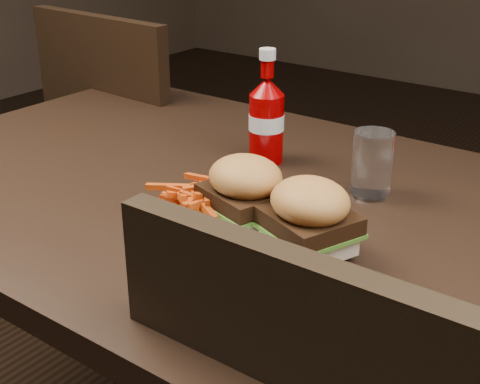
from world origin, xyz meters
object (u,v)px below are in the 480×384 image
Objects in this scene: plate at (236,223)px; tumbler at (372,162)px; chair_far at (169,183)px; ketchup_bottle at (266,128)px; dining_table at (214,196)px.

plate is 2.85× the size of tumbler.
ketchup_bottle reaches higher than chair_far.
plate is at bearing 141.90° from chair_far.
chair_far is at bearing 139.03° from plate.
plate is 2.32× the size of ketchup_bottle.
plate is at bearing -116.16° from tumbler.
ketchup_bottle reaches higher than tumbler.
ketchup_bottle is at bearing 173.71° from tumbler.
chair_far is 0.96m from tumbler.
tumbler reaches higher than chair_far.
ketchup_bottle reaches higher than dining_table.
dining_table is 0.82m from chair_far.
ketchup_bottle is (0.58, -0.36, 0.38)m from chair_far.
chair_far is 0.97m from plate.
tumbler is at bearing 156.87° from chair_far.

